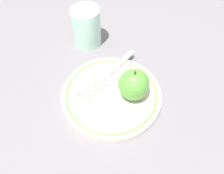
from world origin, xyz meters
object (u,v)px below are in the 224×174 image
at_px(apple_red_whole, 134,85).
at_px(drinking_glass, 87,27).
at_px(plate, 112,95).
at_px(fork, 111,72).

relative_size(apple_red_whole, drinking_glass, 0.74).
height_order(apple_red_whole, drinking_glass, drinking_glass).
distance_m(plate, apple_red_whole, 0.06).
distance_m(fork, drinking_glass, 0.14).
distance_m(plate, fork, 0.06).
bearing_deg(fork, drinking_glass, -115.24).
bearing_deg(apple_red_whole, drinking_glass, 114.38).
xyz_separation_m(plate, apple_red_whole, (0.04, -0.01, 0.04)).
bearing_deg(plate, apple_red_whole, -9.96).
relative_size(plate, apple_red_whole, 2.97).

